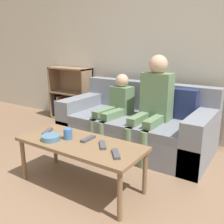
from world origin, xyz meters
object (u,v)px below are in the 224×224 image
object	(u,v)px
cup_near	(68,134)
tv_remote_3	(103,145)
coffee_table	(80,146)
tv_remote_2	(48,131)
tv_remote_1	(116,154)
snack_bowl	(51,138)
couch	(136,126)
person_child	(115,106)
person_adult	(154,99)
tv_remote_0	(88,139)
bookshelf	(70,98)

from	to	relation	value
cup_near	tv_remote_3	bearing A→B (deg)	5.98
coffee_table	tv_remote_3	size ratio (longest dim) A/B	7.24
coffee_table	tv_remote_2	bearing A→B (deg)	178.23
tv_remote_2	tv_remote_1	bearing A→B (deg)	-29.71
snack_bowl	couch	bearing A→B (deg)	79.94
tv_remote_1	tv_remote_3	xyz separation A→B (m)	(-0.19, 0.09, 0.00)
person_child	snack_bowl	bearing A→B (deg)	-83.15
person_adult	tv_remote_2	xyz separation A→B (m)	(-0.65, -1.03, -0.21)
snack_bowl	tv_remote_2	bearing A→B (deg)	145.26
person_adult	snack_bowl	bearing A→B (deg)	-111.15
coffee_table	person_child	distance (m)	1.04
person_child	tv_remote_3	xyz separation A→B (m)	(0.49, -0.97, -0.07)
person_adult	couch	bearing A→B (deg)	163.76
tv_remote_3	tv_remote_0	bearing A→B (deg)	127.46
person_child	snack_bowl	size ratio (longest dim) A/B	5.36
bookshelf	tv_remote_1	size ratio (longest dim) A/B	5.56
tv_remote_0	tv_remote_2	size ratio (longest dim) A/B	0.98
couch	tv_remote_3	size ratio (longest dim) A/B	11.57
tv_remote_0	tv_remote_2	distance (m)	0.46
coffee_table	snack_bowl	bearing A→B (deg)	-155.94
tv_remote_2	snack_bowl	world-z (taller)	snack_bowl
tv_remote_3	cup_near	bearing A→B (deg)	145.87
person_adult	snack_bowl	size ratio (longest dim) A/B	6.83
couch	tv_remote_2	size ratio (longest dim) A/B	10.68
person_adult	tv_remote_2	bearing A→B (deg)	-121.14
cup_near	snack_bowl	bearing A→B (deg)	-135.75
coffee_table	tv_remote_0	bearing A→B (deg)	68.24
tv_remote_0	tv_remote_1	xyz separation A→B (m)	(0.38, -0.13, 0.00)
person_child	tv_remote_1	distance (m)	1.26
tv_remote_0	coffee_table	bearing A→B (deg)	-112.24
person_adult	person_child	distance (m)	0.52
coffee_table	tv_remote_1	xyz separation A→B (m)	(0.41, -0.05, 0.05)
couch	cup_near	size ratio (longest dim) A/B	19.18
tv_remote_0	cup_near	bearing A→B (deg)	-155.12
bookshelf	person_adult	xyz separation A→B (m)	(1.80, -0.52, 0.29)
bookshelf	person_child	xyz separation A→B (m)	(1.31, -0.57, 0.14)
tv_remote_2	snack_bowl	size ratio (longest dim) A/B	1.03
tv_remote_0	bookshelf	bearing A→B (deg)	136.64
tv_remote_3	snack_bowl	world-z (taller)	snack_bowl
bookshelf	coffee_table	distance (m)	2.22
cup_near	bookshelf	bearing A→B (deg)	132.45
couch	tv_remote_0	distance (m)	1.07
person_child	tv_remote_1	world-z (taller)	person_child
person_adult	tv_remote_3	xyz separation A→B (m)	(-0.01, -1.01, -0.21)
bookshelf	tv_remote_0	distance (m)	2.19
bookshelf	person_adult	world-z (taller)	person_adult
coffee_table	tv_remote_3	distance (m)	0.23
tv_remote_0	snack_bowl	world-z (taller)	snack_bowl
couch	person_child	xyz separation A→B (m)	(-0.24, -0.13, 0.25)
bookshelf	cup_near	bearing A→B (deg)	-47.55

